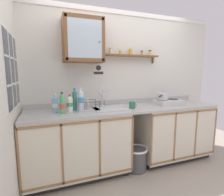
{
  "coord_description": "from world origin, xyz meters",
  "views": [
    {
      "loc": [
        -1.12,
        -1.93,
        1.46
      ],
      "look_at": [
        -0.2,
        0.56,
        1.07
      ],
      "focal_mm": 28.19,
      "sensor_mm": 36.0,
      "label": 1
    }
  ],
  "objects": [
    {
      "name": "backsplash",
      "position": [
        0.0,
        0.74,
        0.97
      ],
      "size": [
        2.91,
        0.02,
        0.08
      ],
      "primitive_type": "cube",
      "color": "#B2B2AD",
      "rests_on": "countertop"
    },
    {
      "name": "bottle_water_clear_0",
      "position": [
        -0.7,
        0.43,
        1.08
      ],
      "size": [
        0.08,
        0.08,
        0.32
      ],
      "color": "silver",
      "rests_on": "countertop"
    },
    {
      "name": "back_wall",
      "position": [
        0.0,
        0.77,
        1.22
      ],
      "size": [
        3.55,
        0.07,
        2.42
      ],
      "color": "silver",
      "rests_on": "ground"
    },
    {
      "name": "countertop",
      "position": [
        0.0,
        0.43,
        0.92
      ],
      "size": [
        2.91,
        0.66,
        0.03
      ],
      "primitive_type": "cube",
      "color": "#B2B2AD",
      "rests_on": "lower_cabinet_run"
    },
    {
      "name": "spice_shelf",
      "position": [
        0.16,
        0.68,
        1.73
      ],
      "size": [
        0.96,
        0.14,
        0.23
      ],
      "color": "brown"
    },
    {
      "name": "lower_cabinet_run_right",
      "position": [
        0.84,
        0.43,
        0.45
      ],
      "size": [
        1.25,
        0.64,
        0.9
      ],
      "color": "black",
      "rests_on": "ground"
    },
    {
      "name": "side_wall_left",
      "position": [
        -1.5,
        -0.23,
        1.21
      ],
      "size": [
        0.05,
        3.55,
        2.42
      ],
      "primitive_type": "cube",
      "color": "silver",
      "rests_on": "ground"
    },
    {
      "name": "wall_cabinet",
      "position": [
        -0.62,
        0.59,
        1.9
      ],
      "size": [
        0.55,
        0.33,
        0.61
      ],
      "color": "brown"
    },
    {
      "name": "hot_plate_stove",
      "position": [
        0.74,
        0.42,
        0.97
      ],
      "size": [
        0.43,
        0.29,
        0.08
      ],
      "color": "silver",
      "rests_on": "countertop"
    },
    {
      "name": "bottle_soda_green_3",
      "position": [
        -0.95,
        0.36,
        1.06
      ],
      "size": [
        0.06,
        0.06,
        0.28
      ],
      "color": "#4CB266",
      "rests_on": "countertop"
    },
    {
      "name": "saucepan",
      "position": [
        0.63,
        0.44,
        1.07
      ],
      "size": [
        0.28,
        0.28,
        0.1
      ],
      "color": "silver",
      "rests_on": "hot_plate_stove"
    },
    {
      "name": "mug",
      "position": [
        0.04,
        0.35,
        0.98
      ],
      "size": [
        0.09,
        0.12,
        0.1
      ],
      "color": "#337259",
      "rests_on": "countertop"
    },
    {
      "name": "warning_sign",
      "position": [
        -0.36,
        0.74,
        1.5
      ],
      "size": [
        0.18,
        0.01,
        0.22
      ],
      "color": "silver"
    },
    {
      "name": "floor",
      "position": [
        0.0,
        0.0,
        0.0
      ],
      "size": [
        5.95,
        5.95,
        0.0
      ],
      "primitive_type": "plane",
      "color": "#9E9384",
      "rests_on": "ground"
    },
    {
      "name": "trash_bin",
      "position": [
        0.08,
        0.26,
        0.18
      ],
      "size": [
        0.33,
        0.33,
        0.35
      ],
      "color": "#4C4C51",
      "rests_on": "ground"
    },
    {
      "name": "dish_rack",
      "position": [
        -0.61,
        0.45,
        0.96
      ],
      "size": [
        0.31,
        0.23,
        0.16
      ],
      "color": "#B2B2B7",
      "rests_on": "countertop"
    },
    {
      "name": "bottle_water_blue_1",
      "position": [
        -1.04,
        0.47,
        1.04
      ],
      "size": [
        0.08,
        0.08,
        0.25
      ],
      "color": "#8CB7E0",
      "rests_on": "countertop"
    },
    {
      "name": "bottle_opaque_white_2",
      "position": [
        -0.85,
        0.42,
        1.04
      ],
      "size": [
        0.08,
        0.08,
        0.24
      ],
      "color": "white",
      "rests_on": "countertop"
    },
    {
      "name": "bottle_detergent_teal_4",
      "position": [
        -0.77,
        0.52,
        1.07
      ],
      "size": [
        0.06,
        0.06,
        0.31
      ],
      "color": "teal",
      "rests_on": "countertop"
    },
    {
      "name": "lower_cabinet_run",
      "position": [
        -0.76,
        0.43,
        0.45
      ],
      "size": [
        1.41,
        0.64,
        0.9
      ],
      "color": "black",
      "rests_on": "ground"
    },
    {
      "name": "sink",
      "position": [
        -0.28,
        0.47,
        0.91
      ],
      "size": [
        0.49,
        0.48,
        0.47
      ],
      "color": "silver",
      "rests_on": "countertop"
    },
    {
      "name": "window",
      "position": [
        -1.47,
        0.22,
        1.47
      ],
      "size": [
        0.03,
        0.72,
        0.82
      ],
      "color": "#262D38"
    }
  ]
}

